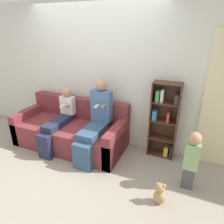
# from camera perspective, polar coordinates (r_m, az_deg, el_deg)

# --- Properties ---
(ground_plane) EXTENTS (14.00, 14.00, 0.00)m
(ground_plane) POSITION_cam_1_polar(r_m,az_deg,el_deg) (3.51, -12.11, -14.33)
(ground_plane) COLOR #9E9384
(back_wall) EXTENTS (10.00, 0.06, 2.55)m
(back_wall) POSITION_cam_1_polar(r_m,az_deg,el_deg) (3.78, -4.61, 10.35)
(back_wall) COLOR silver
(back_wall) RESTS_ON ground_plane
(curtain_panel) EXTENTS (0.56, 0.04, 2.11)m
(curtain_panel) POSITION_cam_1_polar(r_m,az_deg,el_deg) (3.40, 29.05, 2.11)
(curtain_panel) COLOR beige
(curtain_panel) RESTS_ON ground_plane
(couch) EXTENTS (2.05, 0.92, 0.84)m
(couch) POSITION_cam_1_polar(r_m,az_deg,el_deg) (3.89, -11.58, -5.37)
(couch) COLOR maroon
(couch) RESTS_ON ground_plane
(adult_seated) EXTENTS (0.36, 0.87, 1.30)m
(adult_seated) POSITION_cam_1_polar(r_m,az_deg,el_deg) (3.38, -4.76, -2.37)
(adult_seated) COLOR #335170
(adult_seated) RESTS_ON ground_plane
(child_seated) EXTENTS (0.28, 0.88, 1.07)m
(child_seated) POSITION_cam_1_polar(r_m,az_deg,el_deg) (3.76, -15.12, -2.31)
(child_seated) COLOR #232842
(child_seated) RESTS_ON ground_plane
(toddler_standing) EXTENTS (0.19, 0.17, 0.87)m
(toddler_standing) POSITION_cam_1_polar(r_m,az_deg,el_deg) (2.94, 21.70, -12.22)
(toddler_standing) COLOR #47474C
(toddler_standing) RESTS_ON ground_plane
(bookshelf) EXTENTS (0.45, 0.24, 1.32)m
(bookshelf) POSITION_cam_1_polar(r_m,az_deg,el_deg) (3.46, 14.69, -2.13)
(bookshelf) COLOR #4C2D1E
(bookshelf) RESTS_ON ground_plane
(teddy_bear) EXTENTS (0.16, 0.13, 0.32)m
(teddy_bear) POSITION_cam_1_polar(r_m,az_deg,el_deg) (2.81, 13.49, -21.79)
(teddy_bear) COLOR tan
(teddy_bear) RESTS_ON ground_plane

